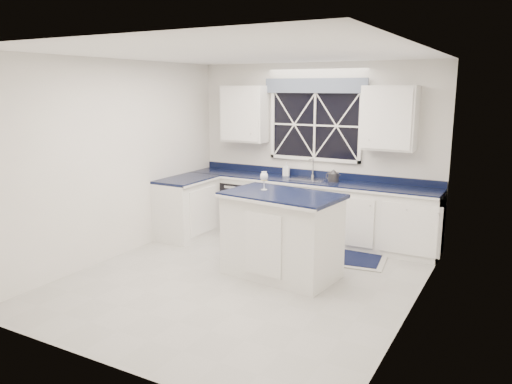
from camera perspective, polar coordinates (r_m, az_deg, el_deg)
The scene contains 13 objects.
ground at distance 6.26m, azimuth -1.44°, elevation -9.90°, with size 4.50×4.50×0.00m, color #A2A19D.
back_wall at distance 7.90m, azimuth 6.79°, elevation 4.71°, with size 4.00×0.10×2.70m, color silver.
base_cabinets at distance 7.78m, azimuth 3.08°, elevation -2.08°, with size 3.99×1.60×0.90m.
countertop at distance 7.69m, azimuth 5.87°, elevation 1.30°, with size 3.98×0.64×0.04m, color black.
dishwasher at distance 8.28m, azimuth -1.22°, elevation -1.49°, with size 0.60×0.58×0.82m, color black.
window at distance 7.81m, azimuth 6.75°, elevation 8.17°, with size 1.65×0.09×1.26m.
upper_cabinets at distance 7.70m, azimuth 6.41°, elevation 8.64°, with size 3.10×0.34×0.90m.
faucet at distance 7.84m, azimuth 6.46°, elevation 2.81°, with size 0.05×0.20×0.30m.
island at distance 6.23m, azimuth 2.96°, elevation -4.88°, with size 1.50×1.01×1.05m.
rug at distance 7.13m, azimuth 9.07°, elevation -7.20°, with size 1.47×1.01×0.02m.
kettle at distance 7.53m, azimuth 8.81°, elevation 1.81°, with size 0.26×0.20×0.19m.
wine_glass at distance 6.26m, azimuth 0.93°, elevation 1.69°, with size 0.10×0.10×0.23m.
soap_bottle at distance 7.95m, azimuth 3.48°, elevation 2.62°, with size 0.10×0.10×0.22m, color silver.
Camera 1 is at (2.94, -5.02, 2.32)m, focal length 35.00 mm.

